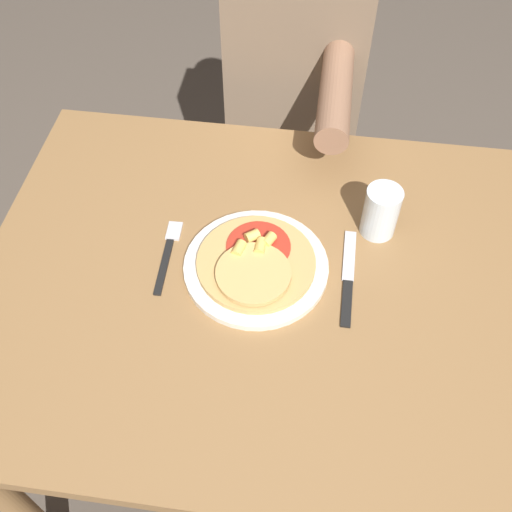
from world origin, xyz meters
name	(u,v)px	position (x,y,z in m)	size (l,w,h in m)	color
ground_plane	(266,435)	(0.00, 0.00, 0.00)	(8.00, 8.00, 0.00)	brown
dining_table	(270,314)	(0.00, 0.00, 0.65)	(1.10, 0.85, 0.78)	olive
plate	(256,267)	(-0.03, 0.02, 0.78)	(0.27, 0.27, 0.01)	silver
pizza	(255,263)	(-0.03, 0.02, 0.80)	(0.22, 0.22, 0.04)	tan
fork	(168,251)	(-0.20, 0.04, 0.78)	(0.03, 0.18, 0.00)	black
knife	(348,278)	(0.14, 0.02, 0.78)	(0.02, 0.22, 0.00)	black
drinking_glass	(381,212)	(0.19, 0.15, 0.83)	(0.07, 0.07, 0.11)	silver
person_diner	(295,90)	(-0.02, 0.67, 0.71)	(0.34, 0.52, 1.22)	#2D2D38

